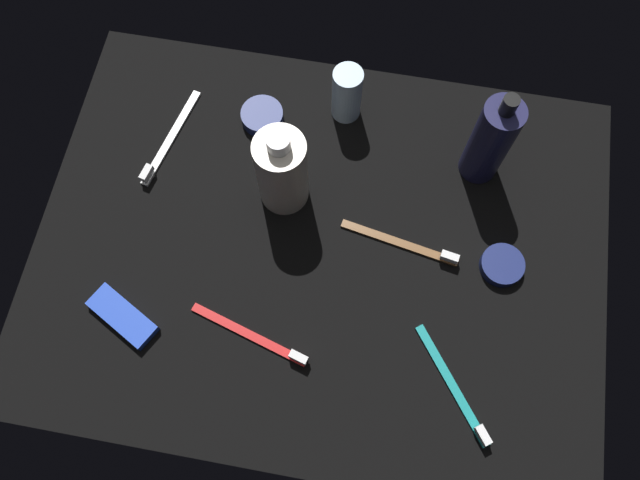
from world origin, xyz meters
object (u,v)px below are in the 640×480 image
(toothbrush_teal, at_px, (456,392))
(cream_tin_left, at_px, (262,116))
(cream_tin_right, at_px, (502,265))
(lotion_bottle, at_px, (491,141))
(toothbrush_red, at_px, (256,337))
(toothbrush_white, at_px, (168,142))
(snack_bar_blue, at_px, (123,316))
(bodywash_bottle, at_px, (282,171))
(toothbrush_brown, at_px, (407,244))
(deodorant_stick, at_px, (349,94))

(toothbrush_teal, relative_size, cream_tin_left, 2.26)
(cream_tin_right, bearing_deg, lotion_bottle, -72.86)
(toothbrush_red, height_order, toothbrush_teal, same)
(toothbrush_white, height_order, snack_bar_blue, toothbrush_white)
(bodywash_bottle, xyz_separation_m, cream_tin_left, (0.06, -0.12, -0.06))
(toothbrush_teal, bearing_deg, snack_bar_blue, -2.51)
(snack_bar_blue, relative_size, cream_tin_right, 1.65)
(cream_tin_left, xyz_separation_m, cream_tin_right, (-0.39, 0.18, -0.00))
(lotion_bottle, relative_size, toothbrush_brown, 1.05)
(bodywash_bottle, bearing_deg, toothbrush_brown, 164.73)
(toothbrush_teal, distance_m, snack_bar_blue, 0.47)
(deodorant_stick, height_order, toothbrush_brown, deodorant_stick)
(deodorant_stick, xyz_separation_m, snack_bar_blue, (0.26, 0.39, -0.04))
(toothbrush_white, height_order, cream_tin_left, toothbrush_white)
(lotion_bottle, distance_m, bodywash_bottle, 0.30)
(lotion_bottle, xyz_separation_m, snack_bar_blue, (0.47, 0.33, -0.08))
(toothbrush_teal, bearing_deg, toothbrush_red, -4.94)
(cream_tin_left, bearing_deg, toothbrush_brown, 145.72)
(bodywash_bottle, height_order, cream_tin_left, bodywash_bottle)
(snack_bar_blue, height_order, cream_tin_left, cream_tin_left)
(toothbrush_white, relative_size, snack_bar_blue, 1.71)
(toothbrush_white, bearing_deg, lotion_bottle, -174.72)
(toothbrush_brown, xyz_separation_m, toothbrush_red, (0.19, 0.17, 0.00))
(toothbrush_teal, height_order, snack_bar_blue, toothbrush_teal)
(lotion_bottle, distance_m, cream_tin_left, 0.35)
(snack_bar_blue, bearing_deg, toothbrush_brown, -126.62)
(deodorant_stick, distance_m, cream_tin_right, 0.34)
(cream_tin_left, bearing_deg, lotion_bottle, 175.97)
(toothbrush_brown, xyz_separation_m, cream_tin_left, (0.25, -0.17, 0.00))
(toothbrush_white, height_order, toothbrush_teal, same)
(lotion_bottle, relative_size, toothbrush_white, 1.06)
(toothbrush_red, distance_m, cream_tin_right, 0.37)
(toothbrush_teal, height_order, cream_tin_left, toothbrush_teal)
(lotion_bottle, xyz_separation_m, cream_tin_left, (0.35, -0.02, -0.07))
(cream_tin_right, bearing_deg, toothbrush_white, -11.93)
(toothbrush_red, bearing_deg, cream_tin_left, -79.61)
(toothbrush_white, xyz_separation_m, snack_bar_blue, (-0.01, 0.28, 0.00))
(lotion_bottle, bearing_deg, snack_bar_blue, 34.61)
(toothbrush_red, xyz_separation_m, cream_tin_left, (0.06, -0.35, 0.00))
(deodorant_stick, bearing_deg, cream_tin_left, 16.06)
(cream_tin_left, height_order, cream_tin_right, cream_tin_left)
(snack_bar_blue, distance_m, cream_tin_left, 0.37)
(bodywash_bottle, relative_size, toothbrush_white, 0.94)
(lotion_bottle, xyz_separation_m, toothbrush_teal, (-0.00, 0.35, -0.08))
(cream_tin_left, bearing_deg, toothbrush_teal, 133.07)
(bodywash_bottle, bearing_deg, toothbrush_teal, 138.84)
(toothbrush_red, bearing_deg, toothbrush_teal, 175.06)
(deodorant_stick, xyz_separation_m, toothbrush_brown, (-0.12, 0.21, -0.04))
(deodorant_stick, distance_m, cream_tin_left, 0.14)
(bodywash_bottle, bearing_deg, deodorant_stick, -114.65)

